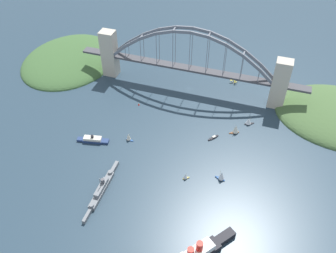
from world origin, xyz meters
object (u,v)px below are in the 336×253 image
at_px(small_boat_1, 213,138).
at_px(small_boat_3, 129,137).
at_px(seaplane_taxiing_near_bridge, 234,81).
at_px(harbor_arch_bridge, 190,66).
at_px(small_boat_4, 249,121).
at_px(small_boat_5, 185,176).
at_px(channel_marker_buoy, 139,104).
at_px(small_boat_2, 222,176).
at_px(small_boat_0, 236,129).
at_px(naval_cruiser, 102,189).
at_px(harbor_ferry_steamer, 93,140).

relative_size(small_boat_1, small_boat_3, 1.14).
height_order(seaplane_taxiing_near_bridge, small_boat_3, small_boat_3).
xyz_separation_m(harbor_arch_bridge, small_boat_1, (-45.59, 72.50, -29.44)).
bearing_deg(small_boat_4, harbor_arch_bridge, -28.46).
distance_m(small_boat_5, channel_marker_buoy, 114.50).
bearing_deg(small_boat_4, small_boat_2, 82.02).
bearing_deg(small_boat_0, small_boat_3, 23.58).
bearing_deg(small_boat_2, small_boat_5, 16.35).
height_order(naval_cruiser, small_boat_0, naval_cruiser).
relative_size(harbor_arch_bridge, small_boat_4, 26.84).
bearing_deg(small_boat_4, channel_marker_buoy, 2.89).
xyz_separation_m(small_boat_0, small_boat_4, (-10.34, -17.32, -1.22)).
distance_m(naval_cruiser, harbor_ferry_steamer, 63.30).
relative_size(small_boat_3, small_boat_5, 1.31).
bearing_deg(small_boat_5, seaplane_taxiing_near_bridge, -95.11).
distance_m(seaplane_taxiing_near_bridge, small_boat_4, 74.24).
xyz_separation_m(harbor_arch_bridge, small_boat_4, (-75.19, 40.75, -26.10)).
bearing_deg(small_boat_1, harbor_arch_bridge, -57.84).
height_order(harbor_arch_bridge, small_boat_1, harbor_arch_bridge).
relative_size(naval_cruiser, seaplane_taxiing_near_bridge, 7.41).
bearing_deg(small_boat_5, channel_marker_buoy, -47.27).
height_order(seaplane_taxiing_near_bridge, small_boat_1, seaplane_taxiing_near_bridge).
bearing_deg(naval_cruiser, harbor_ferry_steamer, -56.39).
xyz_separation_m(seaplane_taxiing_near_bridge, small_boat_2, (-16.15, 150.13, 3.04)).
height_order(harbor_arch_bridge, channel_marker_buoy, harbor_arch_bridge).
bearing_deg(small_boat_2, harbor_ferry_steamer, -3.60).
relative_size(seaplane_taxiing_near_bridge, channel_marker_buoy, 3.31).
bearing_deg(small_boat_4, naval_cruiser, 49.81).
bearing_deg(seaplane_taxiing_near_bridge, small_boat_1, 88.82).
relative_size(small_boat_0, small_boat_3, 1.23).
height_order(naval_cruiser, small_boat_1, naval_cruiser).
bearing_deg(small_boat_0, harbor_arch_bridge, -41.85).
bearing_deg(naval_cruiser, small_boat_2, -154.85).
relative_size(harbor_ferry_steamer, channel_marker_buoy, 11.63).
bearing_deg(seaplane_taxiing_near_bridge, harbor_ferry_steamer, 51.30).
distance_m(small_boat_2, channel_marker_buoy, 131.69).
relative_size(harbor_arch_bridge, naval_cruiser, 3.86).
distance_m(harbor_arch_bridge, seaplane_taxiing_near_bridge, 62.07).
distance_m(small_boat_1, small_boat_4, 43.54).
distance_m(harbor_ferry_steamer, small_boat_4, 159.02).
relative_size(seaplane_taxiing_near_bridge, small_boat_5, 1.26).
relative_size(small_boat_4, channel_marker_buoy, 3.53).
bearing_deg(small_boat_0, small_boat_1, 36.83).
distance_m(seaplane_taxiing_near_bridge, small_boat_1, 100.70).
relative_size(harbor_arch_bridge, harbor_ferry_steamer, 8.15).
bearing_deg(harbor_ferry_steamer, harbor_arch_bridge, -120.14).
distance_m(naval_cruiser, small_boat_0, 144.74).
relative_size(small_boat_2, channel_marker_buoy, 4.10).
bearing_deg(seaplane_taxiing_near_bridge, naval_cruiser, 67.99).
relative_size(small_boat_0, small_boat_5, 1.60).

